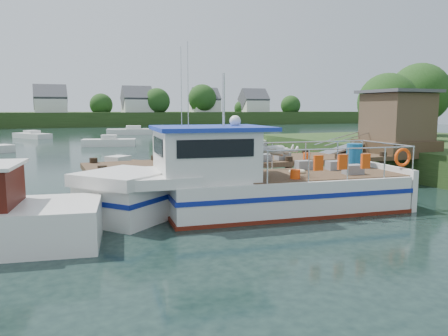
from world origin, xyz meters
name	(u,v)px	position (x,y,z in m)	size (l,w,h in m)	color
ground_plane	(232,193)	(0.00, 0.00, 0.00)	(160.00, 160.00, 0.00)	black
far_shore	(76,116)	(0.01, 82.37, 2.10)	(140.00, 42.55, 9.22)	#28401A
dock	(356,136)	(6.51, 0.01, 2.24)	(16.60, 3.00, 4.78)	#493422
lobster_boat	(246,184)	(-1.05, -3.51, 1.01)	(11.61, 4.48, 5.58)	silver
moored_rowboat	(118,169)	(-3.71, 6.29, 0.41)	(3.76, 3.43, 1.11)	#493422
moored_far	(134,131)	(4.86, 44.92, 0.46)	(7.66, 3.95, 1.24)	silver
moored_b	(109,142)	(-1.28, 26.04, 0.41)	(5.22, 2.87, 1.10)	silver
moored_c	(259,148)	(8.77, 14.25, 0.41)	(7.46, 4.26, 1.12)	silver
moored_d	(32,135)	(-8.22, 41.60, 0.36)	(4.59, 5.90, 0.97)	silver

